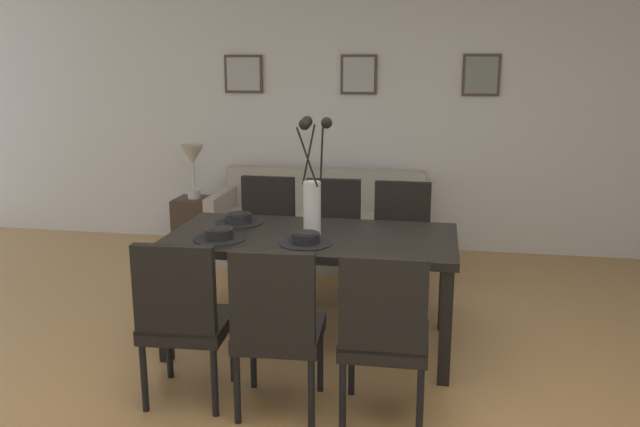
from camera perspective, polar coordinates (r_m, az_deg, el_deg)
ground_plane at (r=3.60m, az=1.60°, el=-17.11°), size 9.00×9.00×0.00m
back_wall_panel at (r=6.35m, az=6.12°, el=8.59°), size 9.00×0.10×2.60m
dining_table at (r=4.15m, az=-0.68°, el=-2.88°), size 1.80×0.91×0.74m
dining_chair_near_left at (r=3.56m, az=-11.81°, el=-8.56°), size 0.46×0.46×0.92m
dining_chair_near_right at (r=5.12m, az=-4.79°, el=-1.53°), size 0.44×0.44×0.92m
dining_chair_far_left at (r=3.39m, az=-3.76°, el=-9.46°), size 0.47×0.47×0.92m
dining_chair_far_right at (r=5.00m, az=1.00°, el=-1.84°), size 0.46×0.46×0.92m
dining_chair_mid_left at (r=3.32m, az=5.58°, el=-10.03°), size 0.45×0.45×0.92m
dining_chair_mid_right at (r=4.93m, az=7.03°, el=-2.16°), size 0.44×0.44×0.92m
centerpiece_vase at (r=4.06m, az=-0.68°, el=2.01°), size 0.21×0.23×0.73m
placemat_near_left at (r=4.07m, az=-8.73°, el=-2.18°), size 0.32×0.32×0.01m
bowl_near_left at (r=4.06m, az=-8.75°, el=-1.68°), size 0.17×0.17×0.07m
placemat_near_right at (r=4.45m, az=-7.04°, el=-0.79°), size 0.32×0.32×0.01m
bowl_near_right at (r=4.44m, az=-7.05°, el=-0.32°), size 0.17×0.17×0.07m
placemat_far_left at (r=3.93m, az=-1.25°, el=-2.58°), size 0.32×0.32×0.01m
bowl_far_left at (r=3.92m, az=-1.25°, el=-2.06°), size 0.17×0.17×0.07m
sofa at (r=6.06m, az=-0.07°, el=-1.38°), size 1.89×0.84×0.80m
side_table at (r=6.41m, az=-10.76°, el=-0.97°), size 0.36×0.36×0.52m
table_lamp at (r=6.29m, az=-11.01°, el=4.63°), size 0.22×0.22×0.51m
framed_picture_left at (r=6.52m, az=-6.66°, el=11.95°), size 0.38×0.03×0.36m
framed_picture_center at (r=6.29m, az=3.38°, el=11.96°), size 0.34×0.03×0.37m
framed_picture_right at (r=6.26m, az=13.84°, el=11.60°), size 0.34×0.03×0.38m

